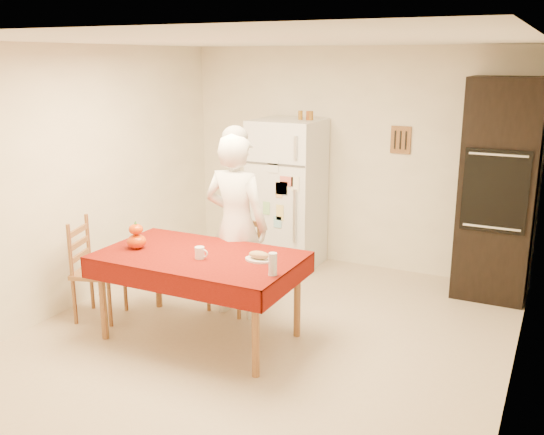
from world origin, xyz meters
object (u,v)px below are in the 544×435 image
Objects in this scene: oven_cabinet at (498,190)px; pumpkin_lower at (137,241)px; dining_table at (199,262)px; seated_woman at (236,226)px; refrigerator at (287,194)px; chair_left at (92,266)px; coffee_mug at (200,253)px; chair_far at (237,257)px; wine_glass at (273,264)px; bread_plate at (259,260)px.

oven_cabinet reaches higher than pumpkin_lower.
seated_woman reaches higher than dining_table.
refrigerator is 1.79× the size of chair_left.
dining_table is 0.16m from coffee_mug.
chair_far is 0.55× the size of seated_woman.
chair_far is at bearing 132.23° from wine_glass.
pumpkin_lower is (-0.58, -0.09, 0.13)m from dining_table.
pumpkin_lower is (-0.54, -0.82, 0.32)m from chair_far.
wine_glass is at bearing -40.87° from chair_far.
oven_cabinet is at bearing 1.18° from refrigerator.
bread_plate is at bearing 8.73° from pumpkin_lower.
bread_plate is (0.50, -0.52, -0.10)m from seated_woman.
chair_left is 3.96× the size of bread_plate.
refrigerator is at bearing 108.55° from bread_plate.
seated_woman is 0.69m from coffee_mug.
refrigerator is 2.14m from bread_plate.
bread_plate reaches higher than dining_table.
bread_plate is at bearing 134.82° from seated_woman.
coffee_mug is 0.72m from wine_glass.
dining_table is 7.08× the size of bread_plate.
dining_table is 0.75m from chair_far.
wine_glass is (0.75, -0.77, -0.02)m from seated_woman.
chair_far is 1.27m from wine_glass.
coffee_mug is at bearing -75.73° from chair_far.
chair_left is 0.55× the size of seated_woman.
chair_left is 1.39m from seated_woman.
pumpkin_lower is 0.95× the size of wine_glass.
coffee_mug reaches higher than dining_table.
wine_glass is at bearing -120.12° from oven_cabinet.
bread_plate is (0.53, 0.08, 0.08)m from dining_table.
refrigerator is 2.46m from wine_glass.
chair_left is 5.67× the size of pumpkin_lower.
refrigerator is 2.21m from coffee_mug.
chair_left is at bearing -174.89° from bread_plate.
chair_far is 1.36m from chair_left.
chair_left is at bearing 179.16° from coffee_mug.
oven_cabinet is at bearing 52.39° from bread_plate.
oven_cabinet is 13.12× the size of pumpkin_lower.
oven_cabinet reaches higher than chair_left.
refrigerator is at bearing 112.17° from wine_glass.
refrigerator is 1.42m from chair_far.
dining_table is 1.15m from chair_left.
seated_woman is at bearing 134.33° from wine_glass.
refrigerator reaches higher than coffee_mug.
seated_woman is at bearing -55.92° from chair_far.
refrigerator is at bearing -41.51° from chair_left.
refrigerator is 0.98× the size of seated_woman.
bread_plate is at bearing 19.71° from coffee_mug.
seated_woman is (-2.10, -1.56, -0.23)m from oven_cabinet.
pumpkin_lower reaches higher than coffee_mug.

